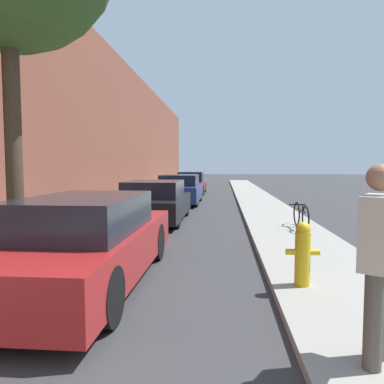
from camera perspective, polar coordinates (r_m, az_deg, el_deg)
ground_plane at (r=15.51m, az=0.44°, el=-2.40°), size 120.00×120.00×0.00m
sidewalk_left at (r=15.99m, az=-9.98°, el=-2.04°), size 2.00×52.00×0.12m
sidewalk_right at (r=15.55m, az=11.17°, el=-2.24°), size 2.00×52.00×0.12m
building_facade_left at (r=16.40m, az=-14.78°, el=10.35°), size 0.70×52.00×7.15m
parked_car_red at (r=5.67m, az=-15.89°, el=-7.54°), size 1.68×4.66×1.34m
parked_car_black at (r=11.59m, az=-5.83°, el=-1.57°), size 1.87×4.17×1.30m
parked_car_navy at (r=16.87m, az=-1.88°, el=0.36°), size 1.84×4.31×1.35m
parked_car_maroon at (r=22.85m, az=-0.08°, el=1.36°), size 1.68×4.48×1.38m
fire_hydrant at (r=5.30m, az=17.01°, el=-9.13°), size 0.46×0.21×0.89m
pedestrian at (r=3.39m, az=27.17°, el=-8.60°), size 0.44×0.52×1.68m
bicycle at (r=9.99m, az=16.74°, el=-3.60°), size 0.44×1.61×0.66m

